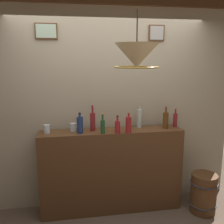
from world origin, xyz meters
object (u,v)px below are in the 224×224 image
object	(u,v)px
liquor_bottle_mezcal	(166,120)
liquor_bottle_amaro	(103,126)
liquor_bottle_vodka	(140,118)
liquor_bottle_bourbon	(93,121)
liquor_bottle_gin	(175,120)
glass_tumbler_highball	(47,129)
liquor_bottle_tequila	(128,124)
wooden_barrel	(203,193)
liquor_bottle_brandy	(80,125)
glass_tumbler_rocks	(73,127)
liquor_bottle_rye	(117,127)
pendant_lamp	(137,56)

from	to	relation	value
liquor_bottle_mezcal	liquor_bottle_amaro	bearing A→B (deg)	-172.82
liquor_bottle_mezcal	liquor_bottle_vodka	bearing A→B (deg)	163.50
liquor_bottle_mezcal	liquor_bottle_bourbon	world-z (taller)	liquor_bottle_bourbon
liquor_bottle_gin	liquor_bottle_amaro	bearing A→B (deg)	-171.17
liquor_bottle_amaro	glass_tumbler_highball	xyz separation A→B (m)	(-0.68, 0.13, -0.04)
liquor_bottle_bourbon	liquor_bottle_mezcal	bearing A→B (deg)	-1.86
liquor_bottle_bourbon	liquor_bottle_tequila	distance (m)	0.45
liquor_bottle_tequila	wooden_barrel	distance (m)	1.37
liquor_bottle_brandy	glass_tumbler_highball	size ratio (longest dim) A/B	2.40
liquor_bottle_amaro	liquor_bottle_brandy	world-z (taller)	liquor_bottle_brandy
liquor_bottle_vodka	liquor_bottle_brandy	world-z (taller)	liquor_bottle_vodka
liquor_bottle_vodka	glass_tumbler_rocks	world-z (taller)	liquor_bottle_vodka
liquor_bottle_rye	liquor_bottle_brandy	size ratio (longest dim) A/B	0.85
liquor_bottle_tequila	glass_tumbler_highball	bearing A→B (deg)	172.43
glass_tumbler_rocks	glass_tumbler_highball	world-z (taller)	glass_tumbler_highball
liquor_bottle_bourbon	glass_tumbler_rocks	bearing A→B (deg)	175.30
glass_tumbler_highball	liquor_bottle_gin	bearing A→B (deg)	0.99
liquor_bottle_amaro	liquor_bottle_gin	bearing A→B (deg)	8.83
liquor_bottle_gin	liquor_bottle_tequila	bearing A→B (deg)	-166.62
liquor_bottle_brandy	wooden_barrel	xyz separation A→B (m)	(1.58, -0.22, -0.94)
liquor_bottle_mezcal	liquor_bottle_tequila	bearing A→B (deg)	-167.86
glass_tumbler_rocks	liquor_bottle_amaro	bearing A→B (deg)	-24.06
liquor_bottle_rye	liquor_bottle_brandy	world-z (taller)	liquor_bottle_brandy
liquor_bottle_bourbon	pendant_lamp	bearing A→B (deg)	-64.83
liquor_bottle_rye	glass_tumbler_highball	xyz separation A→B (m)	(-0.86, 0.13, -0.03)
liquor_bottle_bourbon	liquor_bottle_brandy	distance (m)	0.18
wooden_barrel	liquor_bottle_mezcal	bearing A→B (deg)	149.92
glass_tumbler_rocks	glass_tumbler_highball	distance (m)	0.33
glass_tumbler_rocks	wooden_barrel	xyz separation A→B (m)	(1.66, -0.32, -0.89)
liquor_bottle_bourbon	wooden_barrel	bearing A→B (deg)	-11.89
liquor_bottle_tequila	liquor_bottle_amaro	distance (m)	0.32
liquor_bottle_gin	liquor_bottle_rye	xyz separation A→B (m)	(-0.82, -0.16, -0.02)
liquor_bottle_rye	liquor_bottle_vodka	bearing A→B (deg)	31.74
liquor_bottle_bourbon	pendant_lamp	world-z (taller)	pendant_lamp
liquor_bottle_gin	pendant_lamp	world-z (taller)	pendant_lamp
liquor_bottle_mezcal	liquor_bottle_tequila	size ratio (longest dim) A/B	1.12
liquor_bottle_rye	glass_tumbler_highball	size ratio (longest dim) A/B	2.04
liquor_bottle_rye	glass_tumbler_rocks	world-z (taller)	liquor_bottle_rye
liquor_bottle_amaro	liquor_bottle_brandy	distance (m)	0.28
liquor_bottle_rye	liquor_bottle_mezcal	bearing A→B (deg)	9.59
liquor_bottle_rye	pendant_lamp	size ratio (longest dim) A/B	0.41
liquor_bottle_vodka	liquor_bottle_gin	bearing A→B (deg)	-5.66
liquor_bottle_bourbon	liquor_bottle_tequila	bearing A→B (deg)	-18.47
liquor_bottle_amaro	glass_tumbler_rocks	distance (m)	0.39
liquor_bottle_vodka	glass_tumbler_highball	distance (m)	1.20
pendant_lamp	wooden_barrel	size ratio (longest dim) A/B	1.00
liquor_bottle_amaro	wooden_barrel	size ratio (longest dim) A/B	0.48
liquor_bottle_vodka	glass_tumbler_rocks	bearing A→B (deg)	-177.02
liquor_bottle_tequila	glass_tumbler_rocks	bearing A→B (deg)	166.34
liquor_bottle_vodka	liquor_bottle_brandy	size ratio (longest dim) A/B	1.22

